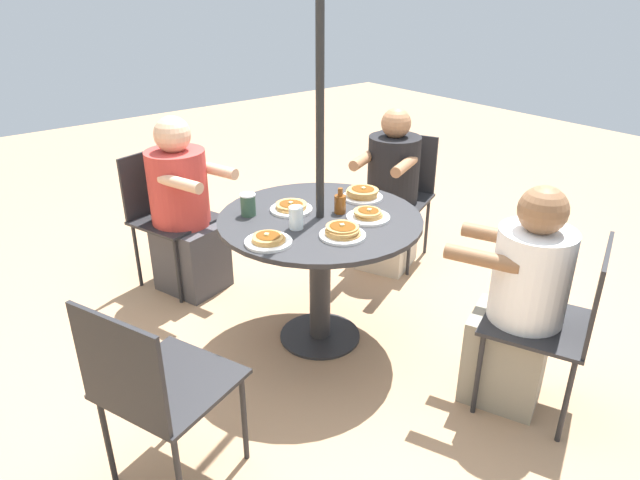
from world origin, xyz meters
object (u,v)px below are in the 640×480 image
at_px(diner_south, 519,308).
at_px(pancake_plate_c, 342,232).
at_px(pancake_plate_d, 268,240).
at_px(syrup_bottle, 340,203).
at_px(patio_chair_south, 559,317).
at_px(diner_north, 184,214).
at_px(diner_west, 390,197).
at_px(patio_chair_east, 153,385).
at_px(drinking_glass_a, 296,218).
at_px(patio_table, 320,244).
at_px(patio_chair_west, 400,188).
at_px(pancake_plate_b, 363,194).
at_px(pancake_plate_a, 291,208).
at_px(pancake_plate_e, 368,215).
at_px(patio_chair_north, 165,209).
at_px(coffee_cup, 248,205).

xyz_separation_m(diner_south, pancake_plate_c, (0.71, 0.47, 0.27)).
bearing_deg(pancake_plate_d, syrup_bottle, -81.41).
bearing_deg(patio_chair_south, diner_north, 87.40).
xyz_separation_m(diner_south, diner_west, (1.40, -0.56, -0.00)).
xyz_separation_m(patio_chair_east, diner_west, (0.85, -2.12, -0.01)).
bearing_deg(patio_chair_east, drinking_glass_a, 91.47).
height_order(patio_table, diner_west, diner_west).
relative_size(patio_chair_east, patio_chair_west, 1.00).
height_order(patio_chair_west, diner_west, diner_west).
bearing_deg(pancake_plate_b, pancake_plate_d, 101.89).
xyz_separation_m(patio_chair_west, pancake_plate_d, (-0.59, 1.52, 0.26)).
relative_size(pancake_plate_a, pancake_plate_c, 1.00).
bearing_deg(patio_chair_west, pancake_plate_e, 101.69).
xyz_separation_m(patio_chair_north, patio_chair_south, (-2.31, -0.82, 0.00)).
bearing_deg(pancake_plate_c, syrup_bottle, -38.15).
relative_size(patio_table, patio_chair_west, 1.22).
xyz_separation_m(patio_table, drinking_glass_a, (-0.04, 0.19, 0.21)).
relative_size(patio_table, pancake_plate_a, 4.76).
xyz_separation_m(patio_chair_north, diner_south, (-2.15, -0.76, -0.01)).
bearing_deg(diner_west, patio_table, 90.00).
distance_m(diner_south, pancake_plate_e, 0.87).
distance_m(patio_chair_east, pancake_plate_d, 0.87).
bearing_deg(patio_chair_north, pancake_plate_d, 71.49).
distance_m(patio_chair_south, coffee_cup, 1.61).
height_order(pancake_plate_c, coffee_cup, coffee_cup).
bearing_deg(diner_south, pancake_plate_b, 70.16).
xyz_separation_m(pancake_plate_b, pancake_plate_d, (-0.16, 0.75, -0.01)).
distance_m(patio_chair_south, pancake_plate_b, 1.23).
xyz_separation_m(patio_chair_west, drinking_glass_a, (-0.53, 1.31, 0.30)).
distance_m(pancake_plate_b, pancake_plate_e, 0.29).
height_order(patio_chair_north, pancake_plate_d, patio_chair_north).
bearing_deg(pancake_plate_e, drinking_glass_a, 69.51).
bearing_deg(pancake_plate_b, patio_chair_west, -60.54).
height_order(patio_chair_north, diner_south, diner_south).
xyz_separation_m(patio_chair_north, patio_chair_east, (-1.61, 0.80, 0.00)).
bearing_deg(drinking_glass_a, pancake_plate_a, -29.83).
height_order(diner_south, pancake_plate_e, diner_south).
bearing_deg(pancake_plate_c, patio_chair_east, 98.83).
xyz_separation_m(patio_table, patio_chair_west, (0.49, -1.13, -0.08)).
relative_size(patio_chair_south, pancake_plate_e, 3.89).
bearing_deg(pancake_plate_b, patio_chair_north, 32.38).
xyz_separation_m(pancake_plate_b, drinking_glass_a, (-0.10, 0.54, 0.03)).
distance_m(pancake_plate_b, drinking_glass_a, 0.55).
xyz_separation_m(pancake_plate_c, syrup_bottle, (0.24, -0.19, 0.03)).
distance_m(diner_north, drinking_glass_a, 1.10).
bearing_deg(patio_chair_south, pancake_plate_d, 107.34).
height_order(pancake_plate_a, syrup_bottle, syrup_bottle).
xyz_separation_m(diner_west, drinking_glass_a, (-0.46, 1.15, 0.30)).
distance_m(diner_north, diner_west, 1.40).
distance_m(patio_chair_south, syrup_bottle, 1.20).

